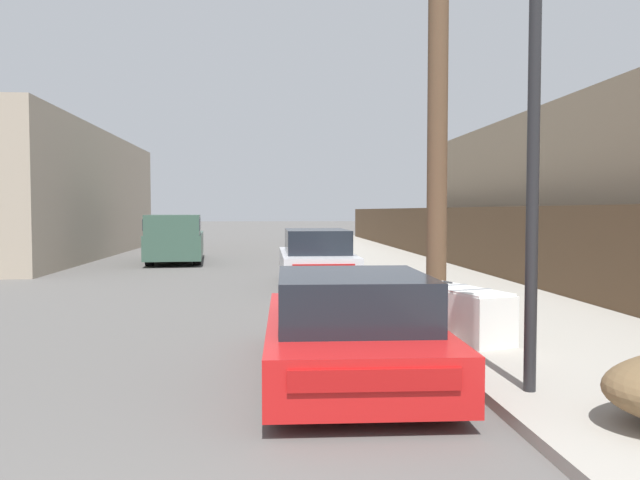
{
  "coord_description": "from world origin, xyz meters",
  "views": [
    {
      "loc": [
        1.07,
        -1.84,
        1.9
      ],
      "look_at": [
        1.95,
        8.43,
        1.41
      ],
      "focal_mm": 35.0,
      "sensor_mm": 36.0,
      "label": 1
    }
  ],
  "objects_px": {
    "car_parked_mid": "(316,260)",
    "street_lamp": "(534,117)",
    "utility_pole": "(438,42)",
    "discarded_fridge": "(459,313)",
    "parked_sports_car_red": "(350,329)",
    "pickup_truck": "(175,239)"
  },
  "relations": [
    {
      "from": "car_parked_mid",
      "to": "street_lamp",
      "type": "xyz_separation_m",
      "value": [
        1.35,
        -9.59,
        2.14
      ]
    },
    {
      "from": "utility_pole",
      "to": "discarded_fridge",
      "type": "bearing_deg",
      "value": -95.75
    },
    {
      "from": "utility_pole",
      "to": "car_parked_mid",
      "type": "bearing_deg",
      "value": 108.01
    },
    {
      "from": "discarded_fridge",
      "to": "car_parked_mid",
      "type": "distance_m",
      "value": 7.14
    },
    {
      "from": "parked_sports_car_red",
      "to": "car_parked_mid",
      "type": "relative_size",
      "value": 0.93
    },
    {
      "from": "car_parked_mid",
      "to": "utility_pole",
      "type": "bearing_deg",
      "value": -71.78
    },
    {
      "from": "street_lamp",
      "to": "parked_sports_car_red",
      "type": "bearing_deg",
      "value": 145.97
    },
    {
      "from": "street_lamp",
      "to": "discarded_fridge",
      "type": "bearing_deg",
      "value": 87.6
    },
    {
      "from": "discarded_fridge",
      "to": "pickup_truck",
      "type": "height_order",
      "value": "pickup_truck"
    },
    {
      "from": "pickup_truck",
      "to": "street_lamp",
      "type": "bearing_deg",
      "value": 104.01
    },
    {
      "from": "utility_pole",
      "to": "parked_sports_car_red",
      "type": "bearing_deg",
      "value": -119.8
    },
    {
      "from": "parked_sports_car_red",
      "to": "pickup_truck",
      "type": "relative_size",
      "value": 0.76
    },
    {
      "from": "car_parked_mid",
      "to": "parked_sports_car_red",
      "type": "bearing_deg",
      "value": -91.74
    },
    {
      "from": "car_parked_mid",
      "to": "utility_pole",
      "type": "distance_m",
      "value": 6.71
    },
    {
      "from": "discarded_fridge",
      "to": "car_parked_mid",
      "type": "height_order",
      "value": "car_parked_mid"
    },
    {
      "from": "car_parked_mid",
      "to": "street_lamp",
      "type": "bearing_deg",
      "value": -81.76
    },
    {
      "from": "pickup_truck",
      "to": "utility_pole",
      "type": "height_order",
      "value": "utility_pole"
    },
    {
      "from": "pickup_truck",
      "to": "parked_sports_car_red",
      "type": "bearing_deg",
      "value": 99.9
    },
    {
      "from": "discarded_fridge",
      "to": "parked_sports_car_red",
      "type": "bearing_deg",
      "value": -157.34
    },
    {
      "from": "pickup_truck",
      "to": "street_lamp",
      "type": "relative_size",
      "value": 1.21
    },
    {
      "from": "utility_pole",
      "to": "street_lamp",
      "type": "xyz_separation_m",
      "value": [
        -0.3,
        -4.5,
        -1.92
      ]
    },
    {
      "from": "utility_pole",
      "to": "pickup_truck",
      "type": "bearing_deg",
      "value": 116.11
    }
  ]
}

